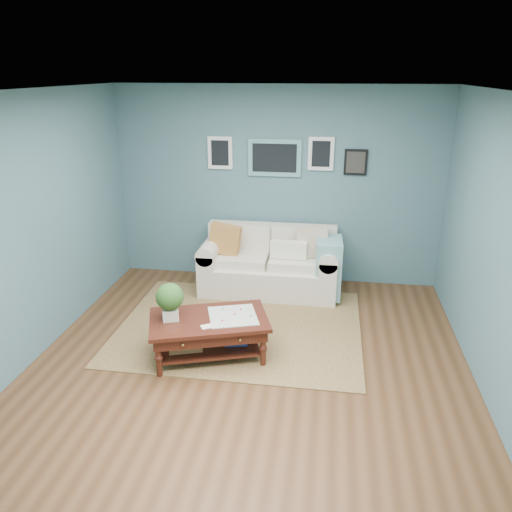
# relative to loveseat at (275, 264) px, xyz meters

# --- Properties ---
(room_shell) EXTENTS (5.00, 5.02, 2.70)m
(room_shell) POSITION_rel_loveseat_xyz_m (-0.05, -1.97, 0.97)
(room_shell) COLOR brown
(room_shell) RESTS_ON ground
(area_rug) EXTENTS (2.82, 2.26, 0.01)m
(area_rug) POSITION_rel_loveseat_xyz_m (-0.29, -1.11, -0.39)
(area_rug) COLOR brown
(area_rug) RESTS_ON ground
(loveseat) EXTENTS (1.88, 0.85, 0.96)m
(loveseat) POSITION_rel_loveseat_xyz_m (0.00, 0.00, 0.00)
(loveseat) COLOR white
(loveseat) RESTS_ON ground
(coffee_table) EXTENTS (1.37, 1.06, 0.85)m
(coffee_table) POSITION_rel_loveseat_xyz_m (-0.55, -1.81, -0.02)
(coffee_table) COLOR #37120D
(coffee_table) RESTS_ON ground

